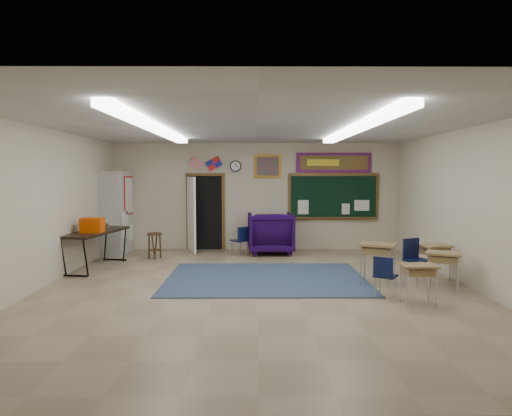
{
  "coord_description": "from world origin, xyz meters",
  "views": [
    {
      "loc": [
        -0.05,
        -8.33,
        2.11
      ],
      "look_at": [
        0.01,
        1.5,
        1.39
      ],
      "focal_mm": 32.0,
      "sensor_mm": 36.0,
      "label": 1
    }
  ],
  "objects_px": {
    "student_desk_front_left": "(378,262)",
    "folding_table": "(96,248)",
    "student_desk_front_right": "(434,260)",
    "wooden_stool": "(155,245)",
    "wingback_armchair": "(271,233)"
  },
  "relations": [
    {
      "from": "student_desk_front_left",
      "to": "student_desk_front_right",
      "type": "height_order",
      "value": "student_desk_front_left"
    },
    {
      "from": "wooden_stool",
      "to": "student_desk_front_left",
      "type": "bearing_deg",
      "value": -29.55
    },
    {
      "from": "student_desk_front_left",
      "to": "wooden_stool",
      "type": "height_order",
      "value": "student_desk_front_left"
    },
    {
      "from": "wingback_armchair",
      "to": "folding_table",
      "type": "bearing_deg",
      "value": 22.74
    },
    {
      "from": "wingback_armchair",
      "to": "student_desk_front_left",
      "type": "distance_m",
      "value": 3.99
    },
    {
      "from": "student_desk_front_left",
      "to": "folding_table",
      "type": "xyz_separation_m",
      "value": [
        -5.93,
        1.6,
        0.02
      ]
    },
    {
      "from": "student_desk_front_right",
      "to": "folding_table",
      "type": "relative_size",
      "value": 0.34
    },
    {
      "from": "student_desk_front_right",
      "to": "wooden_stool",
      "type": "distance_m",
      "value": 6.54
    },
    {
      "from": "wingback_armchair",
      "to": "student_desk_front_left",
      "type": "relative_size",
      "value": 1.49
    },
    {
      "from": "student_desk_front_right",
      "to": "folding_table",
      "type": "height_order",
      "value": "folding_table"
    },
    {
      "from": "folding_table",
      "to": "wooden_stool",
      "type": "relative_size",
      "value": 3.27
    },
    {
      "from": "wingback_armchair",
      "to": "student_desk_front_right",
      "type": "distance_m",
      "value": 4.44
    },
    {
      "from": "student_desk_front_left",
      "to": "folding_table",
      "type": "distance_m",
      "value": 6.15
    },
    {
      "from": "student_desk_front_left",
      "to": "student_desk_front_right",
      "type": "xyz_separation_m",
      "value": [
        1.22,
        0.37,
        -0.05
      ]
    },
    {
      "from": "student_desk_front_left",
      "to": "folding_table",
      "type": "relative_size",
      "value": 0.38
    }
  ]
}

